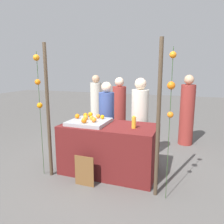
{
  "coord_description": "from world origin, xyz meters",
  "views": [
    {
      "loc": [
        1.3,
        -3.44,
        1.82
      ],
      "look_at": [
        0.0,
        0.15,
        1.06
      ],
      "focal_mm": 35.36,
      "sensor_mm": 36.0,
      "label": 1
    }
  ],
  "objects_px": {
    "orange_0": "(102,117)",
    "orange_1": "(92,118)",
    "juice_bottle": "(134,122)",
    "chalkboard_sign": "(85,171)",
    "vendor_left": "(107,122)",
    "vendor_right": "(140,123)",
    "stall_counter": "(109,149)"
  },
  "relations": [
    {
      "from": "orange_1",
      "to": "vendor_left",
      "type": "height_order",
      "value": "vendor_left"
    },
    {
      "from": "orange_0",
      "to": "vendor_right",
      "type": "height_order",
      "value": "vendor_right"
    },
    {
      "from": "chalkboard_sign",
      "to": "vendor_left",
      "type": "relative_size",
      "value": 0.32
    },
    {
      "from": "orange_0",
      "to": "chalkboard_sign",
      "type": "relative_size",
      "value": 0.15
    },
    {
      "from": "vendor_left",
      "to": "chalkboard_sign",
      "type": "bearing_deg",
      "value": -84.54
    },
    {
      "from": "orange_1",
      "to": "vendor_right",
      "type": "bearing_deg",
      "value": 41.91
    },
    {
      "from": "orange_1",
      "to": "chalkboard_sign",
      "type": "xyz_separation_m",
      "value": [
        0.15,
        -0.6,
        -0.72
      ]
    },
    {
      "from": "orange_0",
      "to": "juice_bottle",
      "type": "relative_size",
      "value": 0.36
    },
    {
      "from": "orange_1",
      "to": "vendor_right",
      "type": "height_order",
      "value": "vendor_right"
    },
    {
      "from": "stall_counter",
      "to": "orange_0",
      "type": "relative_size",
      "value": 22.01
    },
    {
      "from": "orange_0",
      "to": "juice_bottle",
      "type": "distance_m",
      "value": 0.67
    },
    {
      "from": "vendor_left",
      "to": "orange_1",
      "type": "bearing_deg",
      "value": -92.26
    },
    {
      "from": "vendor_right",
      "to": "orange_1",
      "type": "bearing_deg",
      "value": -138.09
    },
    {
      "from": "stall_counter",
      "to": "chalkboard_sign",
      "type": "relative_size",
      "value": 3.26
    },
    {
      "from": "juice_bottle",
      "to": "chalkboard_sign",
      "type": "xyz_separation_m",
      "value": [
        -0.64,
        -0.53,
        -0.72
      ]
    },
    {
      "from": "juice_bottle",
      "to": "orange_1",
      "type": "bearing_deg",
      "value": 174.4
    },
    {
      "from": "chalkboard_sign",
      "to": "orange_0",
      "type": "bearing_deg",
      "value": 89.45
    },
    {
      "from": "chalkboard_sign",
      "to": "vendor_right",
      "type": "xyz_separation_m",
      "value": [
        0.58,
        1.25,
        0.53
      ]
    },
    {
      "from": "chalkboard_sign",
      "to": "vendor_left",
      "type": "bearing_deg",
      "value": 95.46
    },
    {
      "from": "stall_counter",
      "to": "juice_bottle",
      "type": "distance_m",
      "value": 0.7
    },
    {
      "from": "stall_counter",
      "to": "orange_1",
      "type": "bearing_deg",
      "value": 176.69
    },
    {
      "from": "juice_bottle",
      "to": "vendor_left",
      "type": "bearing_deg",
      "value": 135.91
    },
    {
      "from": "vendor_left",
      "to": "orange_0",
      "type": "bearing_deg",
      "value": -76.52
    },
    {
      "from": "orange_0",
      "to": "stall_counter",
      "type": "bearing_deg",
      "value": -38.86
    },
    {
      "from": "orange_0",
      "to": "orange_1",
      "type": "relative_size",
      "value": 0.98
    },
    {
      "from": "orange_1",
      "to": "vendor_left",
      "type": "bearing_deg",
      "value": 87.74
    },
    {
      "from": "chalkboard_sign",
      "to": "stall_counter",
      "type": "bearing_deg",
      "value": 71.81
    },
    {
      "from": "vendor_left",
      "to": "vendor_right",
      "type": "relative_size",
      "value": 0.95
    },
    {
      "from": "orange_0",
      "to": "chalkboard_sign",
      "type": "distance_m",
      "value": 1.03
    },
    {
      "from": "vendor_right",
      "to": "vendor_left",
      "type": "bearing_deg",
      "value": 178.94
    },
    {
      "from": "juice_bottle",
      "to": "chalkboard_sign",
      "type": "bearing_deg",
      "value": -140.78
    },
    {
      "from": "orange_1",
      "to": "chalkboard_sign",
      "type": "distance_m",
      "value": 0.95
    }
  ]
}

